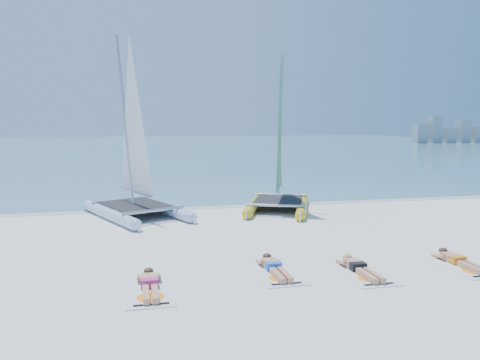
% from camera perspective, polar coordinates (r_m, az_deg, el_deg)
% --- Properties ---
extents(ground, '(140.00, 140.00, 0.00)m').
position_cam_1_polar(ground, '(14.89, -0.97, -6.83)').
color(ground, white).
rests_on(ground, ground).
extents(sea, '(140.00, 115.00, 0.01)m').
position_cam_1_polar(sea, '(77.29, -10.64, 4.15)').
color(sea, '#70B6BA').
rests_on(sea, ground).
extents(wet_sand_strip, '(140.00, 1.40, 0.01)m').
position_cam_1_polar(wet_sand_strip, '(20.19, -4.19, -3.19)').
color(wet_sand_strip, beige).
rests_on(wet_sand_strip, ground).
extents(distant_skyline, '(14.00, 2.00, 5.00)m').
position_cam_1_polar(distant_skyline, '(94.94, 23.94, 5.34)').
color(distant_skyline, '#919A9F').
rests_on(distant_skyline, ground).
extents(catamaran_blue, '(4.43, 5.85, 7.21)m').
position_cam_1_polar(catamaran_blue, '(18.21, -12.84, 2.38)').
color(catamaran_blue, '#BEDFFA').
rests_on(catamaran_blue, ground).
extents(catamaran_yellow, '(4.02, 5.42, 6.69)m').
position_cam_1_polar(catamaran_yellow, '(19.61, 4.86, 2.70)').
color(catamaran_yellow, yellow).
rests_on(catamaran_yellow, ground).
extents(towel_a, '(1.00, 1.85, 0.02)m').
position_cam_1_polar(towel_a, '(10.29, -10.92, -13.23)').
color(towel_a, silver).
rests_on(towel_a, ground).
extents(sunbather_a, '(0.37, 1.73, 0.26)m').
position_cam_1_polar(sunbather_a, '(10.44, -10.97, -12.31)').
color(sunbather_a, tan).
rests_on(sunbather_a, towel_a).
extents(towel_b, '(1.00, 1.85, 0.02)m').
position_cam_1_polar(towel_b, '(11.28, 4.47, -11.30)').
color(towel_b, silver).
rests_on(towel_b, ground).
extents(sunbather_b, '(0.37, 1.73, 0.26)m').
position_cam_1_polar(sunbather_b, '(11.42, 4.19, -10.50)').
color(sunbather_b, tan).
rests_on(sunbather_b, towel_b).
extents(towel_c, '(1.00, 1.85, 0.02)m').
position_cam_1_polar(towel_c, '(11.59, 14.72, -11.02)').
color(towel_c, silver).
rests_on(towel_c, ground).
extents(sunbather_c, '(0.37, 1.73, 0.26)m').
position_cam_1_polar(sunbather_c, '(11.72, 14.30, -10.25)').
color(sunbather_c, tan).
rests_on(sunbather_c, towel_c).
extents(towel_d, '(1.00, 1.85, 0.02)m').
position_cam_1_polar(towel_d, '(13.00, 25.62, -9.51)').
color(towel_d, silver).
rests_on(towel_d, ground).
extents(sunbather_d, '(0.37, 1.73, 0.26)m').
position_cam_1_polar(sunbather_d, '(13.11, 25.12, -8.85)').
color(sunbather_d, tan).
rests_on(sunbather_d, towel_d).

